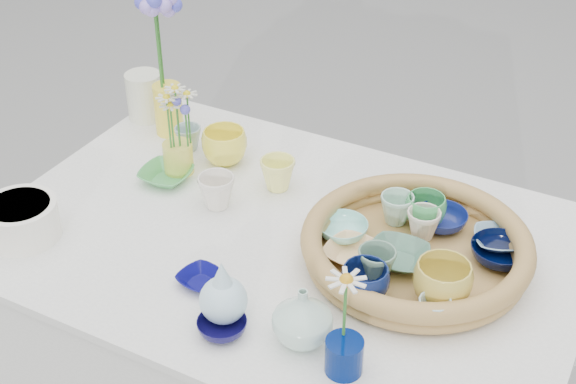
% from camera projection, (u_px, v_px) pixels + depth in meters
% --- Properties ---
extents(wicker_tray, '(0.47, 0.47, 0.08)m').
position_uv_depth(wicker_tray, '(416.00, 248.00, 1.63)').
color(wicker_tray, '#A27747').
rests_on(wicker_tray, display_table).
extents(tray_ceramic_0, '(0.12, 0.12, 0.03)m').
position_uv_depth(tray_ceramic_0, '(441.00, 220.00, 1.72)').
color(tray_ceramic_0, navy).
rests_on(tray_ceramic_0, wicker_tray).
extents(tray_ceramic_1, '(0.15, 0.15, 0.04)m').
position_uv_depth(tray_ceramic_1, '(500.00, 253.00, 1.62)').
color(tray_ceramic_1, black).
rests_on(tray_ceramic_1, wicker_tray).
extents(tray_ceramic_2, '(0.14, 0.14, 0.09)m').
position_uv_depth(tray_ceramic_2, '(442.00, 283.00, 1.51)').
color(tray_ceramic_2, gold).
rests_on(tray_ceramic_2, wicker_tray).
extents(tray_ceramic_3, '(0.13, 0.13, 0.03)m').
position_uv_depth(tray_ceramic_3, '(398.00, 256.00, 1.62)').
color(tray_ceramic_3, '#47745E').
rests_on(tray_ceramic_3, wicker_tray).
extents(tray_ceramic_4, '(0.08, 0.08, 0.07)m').
position_uv_depth(tray_ceramic_4, '(376.00, 265.00, 1.56)').
color(tray_ceramic_4, slate).
rests_on(tray_ceramic_4, wicker_tray).
extents(tray_ceramic_5, '(0.12, 0.12, 0.03)m').
position_uv_depth(tray_ceramic_5, '(343.00, 230.00, 1.69)').
color(tray_ceramic_5, '#91EBE1').
rests_on(tray_ceramic_5, wicker_tray).
extents(tray_ceramic_6, '(0.10, 0.10, 0.07)m').
position_uv_depth(tray_ceramic_6, '(397.00, 209.00, 1.72)').
color(tray_ceramic_6, '#A4D0B8').
rests_on(tray_ceramic_6, wicker_tray).
extents(tray_ceramic_7, '(0.07, 0.07, 0.07)m').
position_uv_depth(tray_ceramic_7, '(423.00, 224.00, 1.68)').
color(tray_ceramic_7, beige).
rests_on(tray_ceramic_7, wicker_tray).
extents(tray_ceramic_8, '(0.14, 0.14, 0.03)m').
position_uv_depth(tray_ceramic_8, '(498.00, 240.00, 1.67)').
color(tray_ceramic_8, '#80ADC8').
rests_on(tray_ceramic_8, wicker_tray).
extents(tray_ceramic_9, '(0.11, 0.11, 0.07)m').
position_uv_depth(tray_ceramic_9, '(365.00, 283.00, 1.52)').
color(tray_ceramic_9, '#0D1A4D').
rests_on(tray_ceramic_9, wicker_tray).
extents(tray_ceramic_10, '(0.13, 0.13, 0.03)m').
position_uv_depth(tray_ceramic_10, '(353.00, 254.00, 1.63)').
color(tray_ceramic_10, '#EBBC7B').
rests_on(tray_ceramic_10, wicker_tray).
extents(tray_ceramic_11, '(0.07, 0.07, 0.06)m').
position_uv_depth(tray_ceramic_11, '(434.00, 311.00, 1.47)').
color(tray_ceramic_11, silver).
rests_on(tray_ceramic_11, wicker_tray).
extents(tray_ceramic_12, '(0.10, 0.10, 0.07)m').
position_uv_depth(tray_ceramic_12, '(425.00, 211.00, 1.72)').
color(tray_ceramic_12, '#40A358').
rests_on(tray_ceramic_12, wicker_tray).
extents(loose_ceramic_0, '(0.14, 0.14, 0.09)m').
position_uv_depth(loose_ceramic_0, '(224.00, 147.00, 1.96)').
color(loose_ceramic_0, '#FFEE44').
rests_on(loose_ceramic_0, display_table).
extents(loose_ceramic_1, '(0.08, 0.08, 0.08)m').
position_uv_depth(loose_ceramic_1, '(278.00, 174.00, 1.86)').
color(loose_ceramic_1, '#FFFE7F').
rests_on(loose_ceramic_1, display_table).
extents(loose_ceramic_2, '(0.13, 0.13, 0.03)m').
position_uv_depth(loose_ceramic_2, '(166.00, 175.00, 1.90)').
color(loose_ceramic_2, '#49A657').
rests_on(loose_ceramic_2, display_table).
extents(loose_ceramic_3, '(0.09, 0.09, 0.08)m').
position_uv_depth(loose_ceramic_3, '(217.00, 192.00, 1.80)').
color(loose_ceramic_3, silver).
rests_on(loose_ceramic_3, display_table).
extents(loose_ceramic_4, '(0.10, 0.10, 0.02)m').
position_uv_depth(loose_ceramic_4, '(201.00, 279.00, 1.59)').
color(loose_ceramic_4, '#070755').
rests_on(loose_ceramic_4, display_table).
extents(loose_ceramic_5, '(0.08, 0.08, 0.06)m').
position_uv_depth(loose_ceramic_5, '(188.00, 138.00, 2.01)').
color(loose_ceramic_5, '#9BB8B4').
rests_on(loose_ceramic_5, display_table).
extents(loose_ceramic_6, '(0.11, 0.11, 0.03)m').
position_uv_depth(loose_ceramic_6, '(222.00, 327.00, 1.48)').
color(loose_ceramic_6, '#0E0A3D').
rests_on(loose_ceramic_6, display_table).
extents(fluted_bowl, '(0.19, 0.19, 0.08)m').
position_uv_depth(fluted_bowl, '(22.00, 220.00, 1.71)').
color(fluted_bowl, white).
rests_on(fluted_bowl, display_table).
extents(bud_vase_paleblue, '(0.10, 0.10, 0.14)m').
position_uv_depth(bud_vase_paleblue, '(223.00, 290.00, 1.48)').
color(bud_vase_paleblue, silver).
rests_on(bud_vase_paleblue, display_table).
extents(bud_vase_seafoam, '(0.14, 0.14, 0.12)m').
position_uv_depth(bud_vase_seafoam, '(302.00, 316.00, 1.44)').
color(bud_vase_seafoam, silver).
rests_on(bud_vase_seafoam, display_table).
extents(bud_vase_cobalt, '(0.08, 0.08, 0.07)m').
position_uv_depth(bud_vase_cobalt, '(344.00, 356.00, 1.39)').
color(bud_vase_cobalt, '#001454').
rests_on(bud_vase_cobalt, display_table).
extents(single_daisy, '(0.10, 0.10, 0.14)m').
position_uv_depth(single_daisy, '(345.00, 308.00, 1.35)').
color(single_daisy, white).
rests_on(single_daisy, bud_vase_cobalt).
extents(tall_vase_yellow, '(0.09, 0.09, 0.14)m').
position_uv_depth(tall_vase_yellow, '(168.00, 109.00, 2.06)').
color(tall_vase_yellow, yellow).
rests_on(tall_vase_yellow, display_table).
extents(gerbera, '(0.17, 0.17, 0.33)m').
position_uv_depth(gerbera, '(158.00, 26.00, 1.95)').
color(gerbera, orange).
rests_on(gerbera, tall_vase_yellow).
extents(hydrangea, '(0.10, 0.10, 0.32)m').
position_uv_depth(hydrangea, '(158.00, 45.00, 1.96)').
color(hydrangea, '#484AD0').
rests_on(hydrangea, tall_vase_yellow).
extents(white_pitcher, '(0.14, 0.11, 0.13)m').
position_uv_depth(white_pitcher, '(145.00, 96.00, 2.13)').
color(white_pitcher, beige).
rests_on(white_pitcher, display_table).
extents(daisy_cup, '(0.09, 0.09, 0.08)m').
position_uv_depth(daisy_cup, '(178.00, 158.00, 1.92)').
color(daisy_cup, '#D8D14B').
rests_on(daisy_cup, display_table).
extents(daisy_posy, '(0.11, 0.11, 0.15)m').
position_uv_depth(daisy_posy, '(180.00, 117.00, 1.85)').
color(daisy_posy, beige).
rests_on(daisy_posy, daisy_cup).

